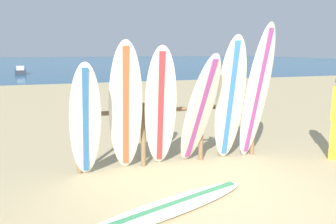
# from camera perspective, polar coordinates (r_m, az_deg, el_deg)

# --- Properties ---
(ground_plane) EXTENTS (120.00, 120.00, 0.00)m
(ground_plane) POSITION_cam_1_polar(r_m,az_deg,el_deg) (4.88, 11.95, -15.33)
(ground_plane) COLOR tan
(ocean_water) EXTENTS (120.00, 80.00, 0.01)m
(ocean_water) POSITION_cam_1_polar(r_m,az_deg,el_deg) (61.84, -16.20, 8.35)
(ocean_water) COLOR #1E5984
(ocean_water) RESTS_ON ground
(surfboard_rack) EXTENTS (3.54, 0.09, 1.18)m
(surfboard_rack) POSITION_cam_1_polar(r_m,az_deg,el_deg) (6.16, 0.87, -2.09)
(surfboard_rack) COLOR olive
(surfboard_rack) RESTS_ON ground
(surfboard_leaning_far_left) EXTENTS (0.51, 0.86, 1.97)m
(surfboard_leaning_far_left) POSITION_cam_1_polar(r_m,az_deg,el_deg) (5.38, -14.05, -1.83)
(surfboard_leaning_far_left) COLOR white
(surfboard_leaning_far_left) RESTS_ON ground
(surfboard_leaning_left) EXTENTS (0.64, 0.77, 2.29)m
(surfboard_leaning_left) POSITION_cam_1_polar(r_m,az_deg,el_deg) (5.61, -7.32, 0.59)
(surfboard_leaning_left) COLOR silver
(surfboard_leaning_left) RESTS_ON ground
(surfboard_leaning_center_left) EXTENTS (0.71, 0.94, 2.21)m
(surfboard_leaning_center_left) POSITION_cam_1_polar(r_m,az_deg,el_deg) (5.74, -1.29, 0.49)
(surfboard_leaning_center_left) COLOR white
(surfboard_leaning_center_left) RESTS_ON ground
(surfboard_leaning_center) EXTENTS (0.66, 1.10, 2.08)m
(surfboard_leaning_center) POSITION_cam_1_polar(r_m,az_deg,el_deg) (5.87, 5.45, 0.08)
(surfboard_leaning_center) COLOR silver
(surfboard_leaning_center) RESTS_ON ground
(surfboard_leaning_center_right) EXTENTS (0.67, 0.84, 2.39)m
(surfboard_leaning_center_right) POSITION_cam_1_polar(r_m,az_deg,el_deg) (6.20, 10.65, 1.92)
(surfboard_leaning_center_right) COLOR beige
(surfboard_leaning_center_right) RESTS_ON ground
(surfboard_leaning_right) EXTENTS (0.61, 0.73, 2.61)m
(surfboard_leaning_right) POSITION_cam_1_polar(r_m,az_deg,el_deg) (6.46, 15.06, 3.09)
(surfboard_leaning_right) COLOR white
(surfboard_leaning_right) RESTS_ON ground
(surfboard_lying_on_sand) EXTENTS (2.76, 1.37, 0.08)m
(surfboard_lying_on_sand) POSITION_cam_1_polar(r_m,az_deg,el_deg) (4.62, -0.05, -16.14)
(surfboard_lying_on_sand) COLOR white
(surfboard_lying_on_sand) RESTS_ON ground
(small_boat_offshore) EXTENTS (1.18, 2.81, 0.71)m
(small_boat_offshore) POSITION_cam_1_polar(r_m,az_deg,el_deg) (31.91, -24.10, 6.45)
(small_boat_offshore) COLOR #333842
(small_boat_offshore) RESTS_ON ocean_water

